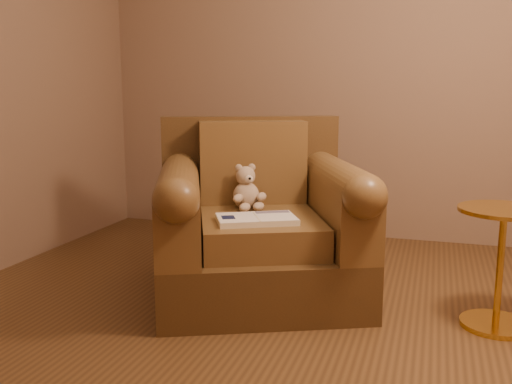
% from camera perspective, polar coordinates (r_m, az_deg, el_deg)
% --- Properties ---
extents(floor, '(4.00, 4.00, 0.00)m').
position_cam_1_polar(floor, '(2.82, 2.66, -14.05)').
color(floor, brown).
rests_on(floor, ground).
extents(armchair, '(1.43, 1.40, 0.99)m').
position_cam_1_polar(armchair, '(3.25, 0.20, -3.54)').
color(armchair, '#4E351A').
rests_on(armchair, floor).
extents(teddy_bear, '(0.20, 0.22, 0.27)m').
position_cam_1_polar(teddy_bear, '(3.30, -0.91, 0.03)').
color(teddy_bear, tan).
rests_on(teddy_bear, armchair).
extents(guidebook, '(0.48, 0.41, 0.03)m').
position_cam_1_polar(guidebook, '(2.98, 0.04, -2.74)').
color(guidebook, beige).
rests_on(guidebook, armchair).
extents(side_table, '(0.43, 0.43, 0.60)m').
position_cam_1_polar(side_table, '(3.03, 23.23, -6.63)').
color(side_table, gold).
rests_on(side_table, floor).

